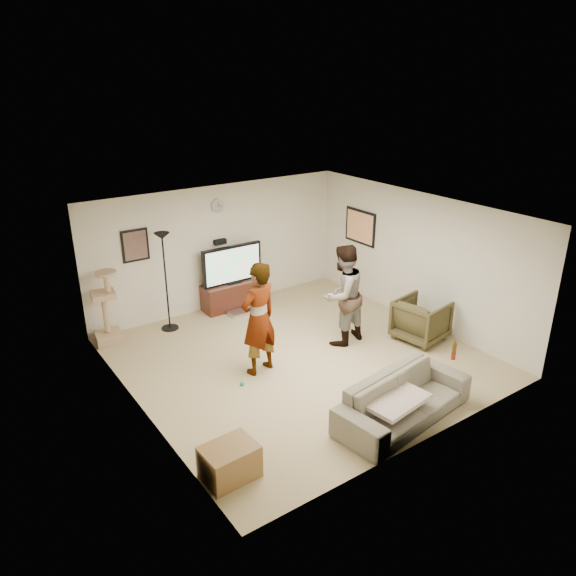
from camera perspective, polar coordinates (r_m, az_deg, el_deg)
floor at (r=9.35m, az=1.19°, el=-7.34°), size 5.50×5.50×0.02m
ceiling at (r=8.41m, az=1.32°, el=7.81°), size 5.50×5.50×0.02m
wall_back at (r=11.01m, az=-7.25°, el=4.25°), size 5.50×0.04×2.50m
wall_front at (r=6.99m, az=14.77°, el=-7.12°), size 5.50×0.04×2.50m
wall_left at (r=7.65m, az=-15.69°, el=-4.61°), size 0.04×5.50×2.50m
wall_right at (r=10.57m, az=13.40°, el=3.06°), size 0.04×5.50×2.50m
wall_clock at (r=10.76m, az=-7.39°, el=8.53°), size 0.26×0.04×0.26m
wall_speaker at (r=10.92m, az=-7.13°, el=4.82°), size 0.25×0.10×0.10m
picture_back at (r=10.25m, az=-15.70°, el=4.31°), size 0.42×0.03×0.52m
picture_right at (r=11.55m, az=7.56°, el=6.37°), size 0.03×0.78×0.62m
tv_stand at (r=11.21m, az=-5.74°, el=-0.69°), size 1.29×0.45×0.54m
console_box at (r=10.93m, az=-5.19°, el=-2.62°), size 0.40×0.30×0.07m
tv at (r=10.97m, az=-5.87°, el=2.47°), size 1.30×0.08×0.77m
tv_screen at (r=10.94m, az=-5.75°, el=2.41°), size 1.20×0.01×0.68m
floor_lamp at (r=10.21m, az=-12.65°, el=0.58°), size 0.32×0.32×1.87m
cat_tree at (r=10.06m, az=-18.64°, el=-1.96°), size 0.50×0.50×1.36m
person_left at (r=8.55m, az=-3.09°, el=-3.22°), size 0.75×0.57×1.86m
person_right at (r=9.52m, az=5.74°, el=-0.74°), size 0.98×0.81×1.82m
sofa at (r=7.86m, az=12.01°, el=-11.31°), size 2.24×1.12×0.63m
throw_blanket at (r=7.65m, az=10.81°, el=-11.24°), size 0.99×0.82×0.06m
beer_bottle at (r=8.32m, az=16.98°, el=-6.38°), size 0.06×0.06×0.25m
armchair at (r=10.07m, az=13.76°, el=-3.26°), size 0.96×0.94×0.76m
side_table at (r=6.84m, az=-6.14°, el=-17.65°), size 0.66×0.51×0.43m
toy_ball at (r=8.59m, az=-4.81°, el=-9.95°), size 0.07×0.07×0.07m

